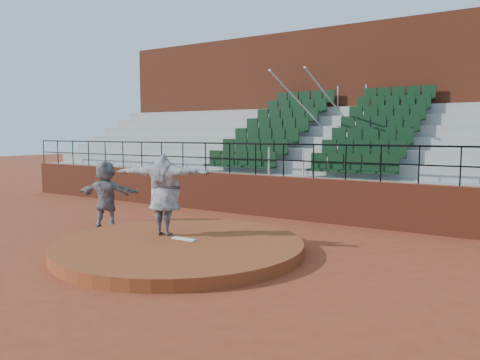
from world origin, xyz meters
TOP-DOWN VIEW (x-y plane):
  - ground at (0.00, 0.00)m, footprint 90.00×90.00m
  - pitchers_mound at (0.00, 0.00)m, footprint 5.50×5.50m
  - pitching_rubber at (0.00, 0.15)m, footprint 0.60×0.15m
  - boundary_wall at (0.00, 5.00)m, footprint 24.00×0.30m
  - wall_railing at (0.00, 5.00)m, footprint 24.04×0.05m
  - seating_deck at (0.00, 8.65)m, footprint 24.00×5.97m
  - press_box_facade at (0.00, 12.60)m, footprint 24.00×3.00m
  - pitcher at (-0.70, 0.31)m, footprint 2.45×1.34m
  - fielder at (-3.34, 0.89)m, footprint 1.84×1.11m

SIDE VIEW (x-z plane):
  - ground at x=0.00m, z-range 0.00..0.00m
  - pitchers_mound at x=0.00m, z-range 0.00..0.25m
  - pitching_rubber at x=0.00m, z-range 0.25..0.28m
  - boundary_wall at x=0.00m, z-range 0.00..1.30m
  - fielder at x=-3.34m, z-range 0.00..1.89m
  - pitcher at x=-0.70m, z-range 0.25..2.17m
  - seating_deck at x=0.00m, z-range -0.88..3.75m
  - wall_railing at x=0.00m, z-range 1.52..2.54m
  - press_box_facade at x=0.00m, z-range 0.00..7.10m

